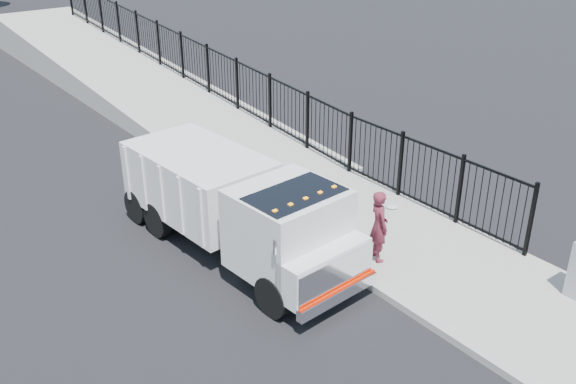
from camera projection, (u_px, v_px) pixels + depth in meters
ground at (351, 273)px, 14.32m from camera, size 120.00×120.00×0.00m
sidewalk at (479, 281)px, 13.91m from camera, size 3.55×12.00×0.12m
curb at (419, 313)px, 12.85m from camera, size 0.30×12.00×0.16m
ramp at (132, 90)px, 26.93m from camera, size 3.95×24.06×3.19m
iron_fence at (209, 85)px, 24.45m from camera, size 0.10×28.00×1.80m
truck at (238, 205)px, 14.49m from camera, size 2.68×6.86×2.30m
worker at (379, 226)px, 14.28m from camera, size 0.60×0.72×1.69m
debris at (392, 206)px, 16.91m from camera, size 0.33×0.33×0.08m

